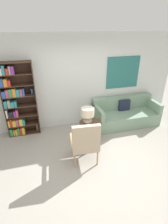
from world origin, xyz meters
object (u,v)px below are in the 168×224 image
at_px(armchair, 85,141).
at_px(couch, 125,114).
at_px(bookshelf, 16,103).
at_px(table_lamp, 88,114).
at_px(side_table, 90,124).

relative_size(armchair, couch, 0.53).
height_order(armchair, couch, armchair).
bearing_deg(bookshelf, couch, -4.68).
height_order(bookshelf, armchair, bookshelf).
bearing_deg(armchair, couch, 39.23).
xyz_separation_m(bookshelf, table_lamp, (1.76, -0.84, -0.19)).
xyz_separation_m(armchair, table_lamp, (0.30, 0.82, 0.20)).
bearing_deg(couch, side_table, -157.05).
bearing_deg(table_lamp, side_table, 10.26).
bearing_deg(armchair, bookshelf, 131.38).
relative_size(couch, table_lamp, 4.47).
relative_size(couch, side_table, 3.32).
bearing_deg(armchair, table_lamp, 69.95).
distance_m(couch, table_lamp, 1.60).
xyz_separation_m(armchair, side_table, (0.38, 0.83, -0.11)).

